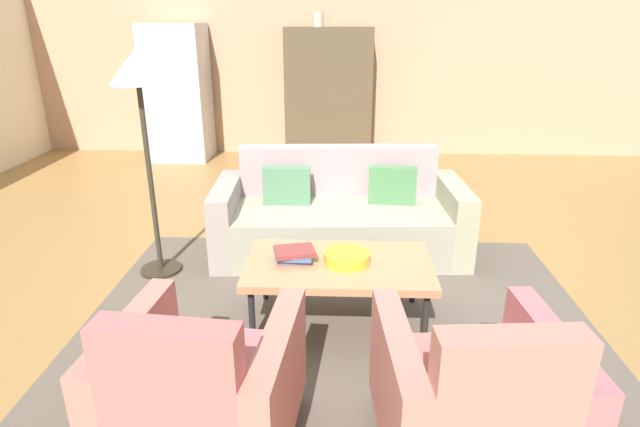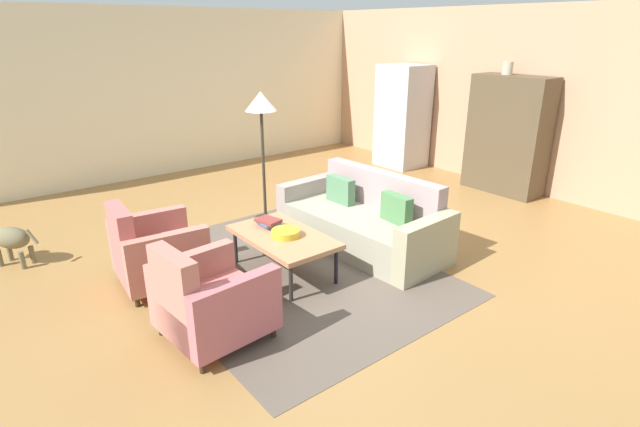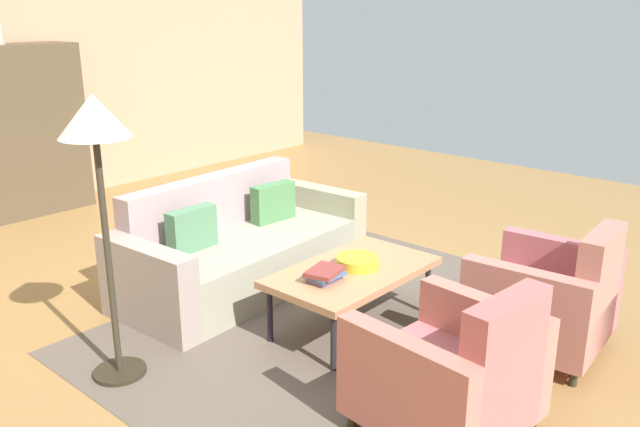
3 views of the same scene
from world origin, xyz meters
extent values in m
plane|color=olive|center=(0.00, 0.00, 0.00)|extent=(10.85, 10.85, 0.00)
cube|color=tan|center=(0.00, 4.00, 1.40)|extent=(9.04, 0.12, 2.80)
cube|color=brown|center=(0.02, -0.65, 0.00)|extent=(3.40, 2.60, 0.01)
cube|color=gray|center=(0.02, 0.40, 0.21)|extent=(1.79, 0.99, 0.42)
cube|color=gray|center=(0.00, 0.76, 0.43)|extent=(1.75, 0.27, 0.86)
cube|color=#9C9879|center=(0.98, 0.45, 0.31)|extent=(0.23, 0.91, 0.62)
cube|color=gray|center=(-0.94, 0.34, 0.31)|extent=(0.23, 0.91, 0.62)
cube|color=#487747|center=(0.46, 0.52, 0.58)|extent=(0.41, 0.15, 0.32)
cube|color=#4E7955|center=(-0.44, 0.47, 0.58)|extent=(0.40, 0.13, 0.32)
cylinder|color=black|center=(-0.51, -0.42, 0.20)|extent=(0.04, 0.04, 0.39)
cylinder|color=black|center=(0.55, -0.42, 0.20)|extent=(0.04, 0.04, 0.39)
cylinder|color=black|center=(-0.51, -0.98, 0.20)|extent=(0.04, 0.04, 0.39)
cylinder|color=#282623|center=(0.55, -0.98, 0.20)|extent=(0.04, 0.04, 0.39)
cube|color=#B47D54|center=(0.02, -0.70, 0.42)|extent=(1.20, 0.70, 0.05)
cylinder|color=#3A2D16|center=(-0.89, -1.43, 0.05)|extent=(0.05, 0.05, 0.10)
cylinder|color=#2A2320|center=(-0.21, -1.50, 0.05)|extent=(0.05, 0.05, 0.10)
cube|color=#B76266|center=(-0.58, -1.80, 0.25)|extent=(0.63, 0.85, 0.30)
cube|color=#C3615D|center=(-0.61, -2.13, 0.49)|extent=(0.57, 0.19, 0.78)
cube|color=#C16D5F|center=(-0.92, -1.77, 0.38)|extent=(0.19, 0.81, 0.56)
cube|color=#BE7060|center=(-0.24, -1.83, 0.38)|extent=(0.19, 0.81, 0.56)
cylinder|color=#302110|center=(0.25, -1.49, 0.05)|extent=(0.05, 0.05, 0.10)
cylinder|color=#34231B|center=(0.93, -1.44, 0.05)|extent=(0.05, 0.05, 0.10)
cube|color=#C26560|center=(0.62, -1.80, 0.25)|extent=(0.62, 0.84, 0.30)
cube|color=#B67062|center=(0.65, -2.13, 0.49)|extent=(0.57, 0.18, 0.78)
cube|color=#B57064|center=(0.28, -1.83, 0.38)|extent=(0.18, 0.81, 0.56)
cube|color=#B66166|center=(0.96, -1.78, 0.38)|extent=(0.18, 0.81, 0.56)
cylinder|color=gold|center=(0.07, -0.70, 0.48)|extent=(0.29, 0.29, 0.07)
cube|color=#614D68|center=(-0.27, -0.70, 0.46)|extent=(0.22, 0.15, 0.03)
cube|color=#3C608B|center=(-0.27, -0.70, 0.49)|extent=(0.23, 0.19, 0.02)
cube|color=brown|center=(-0.27, -0.70, 0.51)|extent=(0.29, 0.24, 0.03)
cube|color=brown|center=(-0.16, 3.65, 0.90)|extent=(1.20, 0.50, 1.80)
cube|color=#493319|center=(-0.46, 3.91, 0.90)|extent=(0.56, 0.01, 1.51)
cube|color=#3F3318|center=(0.14, 3.91, 0.90)|extent=(0.56, 0.01, 1.51)
cylinder|color=#B5AB94|center=(-0.31, 3.65, 1.90)|extent=(0.16, 0.16, 0.19)
cube|color=#B7BABF|center=(-2.27, 3.55, 0.93)|extent=(0.80, 0.70, 1.85)
cylinder|color=#99999E|center=(-2.22, 3.92, 1.02)|extent=(0.02, 0.02, 0.70)
cylinder|color=#2C2519|center=(-1.42, -0.02, 0.01)|extent=(0.32, 0.32, 0.03)
cylinder|color=#322D22|center=(-1.42, -0.02, 0.76)|extent=(0.04, 0.04, 1.45)
cone|color=silver|center=(-1.42, -0.02, 1.60)|extent=(0.40, 0.40, 0.24)
camera|label=1|loc=(0.02, -3.70, 1.92)|focal=28.98mm
camera|label=2|loc=(3.95, -3.32, 2.46)|focal=27.60mm
camera|label=3|loc=(-3.27, -3.31, 2.17)|focal=36.88mm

